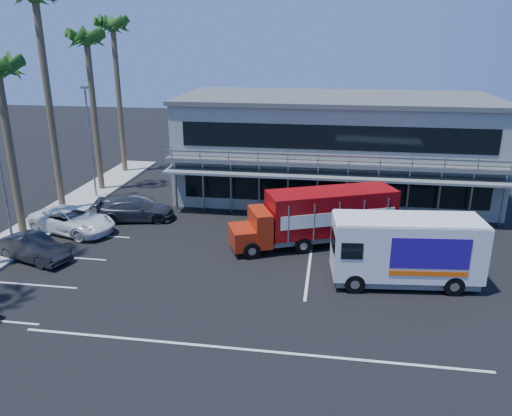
# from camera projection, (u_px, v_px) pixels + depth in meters

# --- Properties ---
(ground) EXTENTS (120.00, 120.00, 0.00)m
(ground) POSITION_uv_depth(u_px,v_px,m) (267.00, 278.00, 24.56)
(ground) COLOR black
(ground) RESTS_ON ground
(building) EXTENTS (22.40, 12.00, 7.30)m
(building) POSITION_uv_depth(u_px,v_px,m) (334.00, 146.00, 36.91)
(building) COLOR gray
(building) RESTS_ON ground
(curb_strip) EXTENTS (3.00, 32.00, 0.16)m
(curb_strip) POSITION_uv_depth(u_px,v_px,m) (50.00, 219.00, 32.32)
(curb_strip) COLOR #A5A399
(curb_strip) RESTS_ON ground
(palm_d) EXTENTS (2.80, 2.80, 14.75)m
(palm_d) POSITION_uv_depth(u_px,v_px,m) (37.00, 10.00, 30.11)
(palm_d) COLOR brown
(palm_d) RESTS_ON ground
(palm_e) EXTENTS (2.80, 2.80, 12.25)m
(palm_e) POSITION_uv_depth(u_px,v_px,m) (87.00, 48.00, 35.44)
(palm_e) COLOR brown
(palm_e) RESTS_ON ground
(palm_f) EXTENTS (2.80, 2.80, 13.25)m
(palm_f) POSITION_uv_depth(u_px,v_px,m) (113.00, 35.00, 40.35)
(palm_f) COLOR brown
(palm_f) RESTS_ON ground
(light_pole_near) EXTENTS (0.50, 0.25, 8.09)m
(light_pole_near) POSITION_uv_depth(u_px,v_px,m) (1.00, 173.00, 26.10)
(light_pole_near) COLOR gray
(light_pole_near) RESTS_ON ground
(light_pole_far) EXTENTS (0.50, 0.25, 8.09)m
(light_pole_far) POSITION_uv_depth(u_px,v_px,m) (90.00, 138.00, 35.46)
(light_pole_far) COLOR gray
(light_pole_far) RESTS_ON ground
(red_truck) EXTENTS (9.49, 5.66, 3.16)m
(red_truck) POSITION_uv_depth(u_px,v_px,m) (320.00, 216.00, 28.09)
(red_truck) COLOR #A2230D
(red_truck) RESTS_ON ground
(white_van) EXTENTS (7.06, 3.03, 3.35)m
(white_van) POSITION_uv_depth(u_px,v_px,m) (406.00, 250.00, 23.48)
(white_van) COLOR silver
(white_van) RESTS_ON ground
(parked_car_b) EXTENTS (4.46, 2.69, 1.39)m
(parked_car_b) POSITION_uv_depth(u_px,v_px,m) (33.00, 248.00, 26.37)
(parked_car_b) COLOR black
(parked_car_b) RESTS_ON ground
(parked_car_c) EXTENTS (5.93, 3.98, 1.51)m
(parked_car_c) POSITION_uv_depth(u_px,v_px,m) (72.00, 220.00, 30.25)
(parked_car_c) COLOR white
(parked_car_c) RESTS_ON ground
(parked_car_d) EXTENTS (5.26, 2.99, 1.44)m
(parked_car_d) POSITION_uv_depth(u_px,v_px,m) (136.00, 209.00, 32.23)
(parked_car_d) COLOR #272B34
(parked_car_d) RESTS_ON ground
(parked_car_e) EXTENTS (4.09, 2.13, 1.33)m
(parked_car_e) POSITION_uv_depth(u_px,v_px,m) (141.00, 206.00, 33.11)
(parked_car_e) COLOR slate
(parked_car_e) RESTS_ON ground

